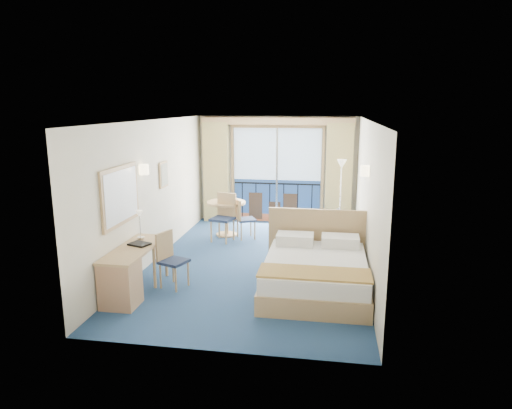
{
  "coord_description": "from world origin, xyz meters",
  "views": [
    {
      "loc": [
        1.32,
        -8.21,
        2.98
      ],
      "look_at": [
        -0.05,
        0.2,
        1.11
      ],
      "focal_mm": 32.0,
      "sensor_mm": 36.0,
      "label": 1
    }
  ],
  "objects_px": {
    "desk": "(123,277)",
    "table_chair_a": "(243,217)",
    "nightstand": "(351,248)",
    "floor_lamp": "(341,178)",
    "round_table": "(226,210)",
    "table_chair_b": "(224,214)",
    "bed": "(316,272)",
    "armchair": "(334,225)",
    "desk_chair": "(170,256)"
  },
  "relations": [
    {
      "from": "bed",
      "to": "armchair",
      "type": "distance_m",
      "value": 3.11
    },
    {
      "from": "bed",
      "to": "round_table",
      "type": "height_order",
      "value": "bed"
    },
    {
      "from": "desk",
      "to": "floor_lamp",
      "type": "bearing_deg",
      "value": 53.62
    },
    {
      "from": "floor_lamp",
      "to": "round_table",
      "type": "height_order",
      "value": "floor_lamp"
    },
    {
      "from": "desk",
      "to": "table_chair_b",
      "type": "relative_size",
      "value": 1.5
    },
    {
      "from": "bed",
      "to": "nightstand",
      "type": "bearing_deg",
      "value": 67.81
    },
    {
      "from": "floor_lamp",
      "to": "desk_chair",
      "type": "height_order",
      "value": "floor_lamp"
    },
    {
      "from": "floor_lamp",
      "to": "table_chair_a",
      "type": "bearing_deg",
      "value": -159.12
    },
    {
      "from": "round_table",
      "to": "table_chair_a",
      "type": "bearing_deg",
      "value": -26.83
    },
    {
      "from": "table_chair_b",
      "to": "round_table",
      "type": "bearing_deg",
      "value": 111.14
    },
    {
      "from": "round_table",
      "to": "bed",
      "type": "bearing_deg",
      "value": -53.64
    },
    {
      "from": "bed",
      "to": "table_chair_a",
      "type": "xyz_separation_m",
      "value": [
        -1.73,
        2.71,
        0.19
      ]
    },
    {
      "from": "desk",
      "to": "table_chair_a",
      "type": "xyz_separation_m",
      "value": [
        1.14,
        3.67,
        0.1
      ]
    },
    {
      "from": "armchair",
      "to": "desk",
      "type": "relative_size",
      "value": 0.43
    },
    {
      "from": "desk",
      "to": "desk_chair",
      "type": "xyz_separation_m",
      "value": [
        0.47,
        0.74,
        0.11
      ]
    },
    {
      "from": "desk_chair",
      "to": "table_chair_a",
      "type": "height_order",
      "value": "desk_chair"
    },
    {
      "from": "nightstand",
      "to": "round_table",
      "type": "relative_size",
      "value": 0.59
    },
    {
      "from": "nightstand",
      "to": "table_chair_b",
      "type": "xyz_separation_m",
      "value": [
        -2.74,
        0.99,
        0.34
      ]
    },
    {
      "from": "armchair",
      "to": "table_chair_b",
      "type": "distance_m",
      "value": 2.51
    },
    {
      "from": "table_chair_a",
      "to": "table_chair_b",
      "type": "height_order",
      "value": "table_chair_b"
    },
    {
      "from": "desk",
      "to": "round_table",
      "type": "xyz_separation_m",
      "value": [
        0.72,
        3.88,
        0.19
      ]
    },
    {
      "from": "bed",
      "to": "table_chair_a",
      "type": "bearing_deg",
      "value": 122.53
    },
    {
      "from": "desk",
      "to": "table_chair_a",
      "type": "relative_size",
      "value": 1.75
    },
    {
      "from": "desk",
      "to": "bed",
      "type": "bearing_deg",
      "value": 18.39
    },
    {
      "from": "desk_chair",
      "to": "round_table",
      "type": "xyz_separation_m",
      "value": [
        0.24,
        3.14,
        0.08
      ]
    },
    {
      "from": "floor_lamp",
      "to": "desk_chair",
      "type": "distance_m",
      "value": 4.77
    },
    {
      "from": "table_chair_a",
      "to": "bed",
      "type": "bearing_deg",
      "value": -173.75
    },
    {
      "from": "nightstand",
      "to": "floor_lamp",
      "type": "relative_size",
      "value": 0.3
    },
    {
      "from": "nightstand",
      "to": "round_table",
      "type": "xyz_separation_m",
      "value": [
        -2.78,
        1.39,
        0.34
      ]
    },
    {
      "from": "desk",
      "to": "table_chair_b",
      "type": "bearing_deg",
      "value": 77.69
    },
    {
      "from": "nightstand",
      "to": "desk",
      "type": "height_order",
      "value": "desk"
    },
    {
      "from": "nightstand",
      "to": "desk",
      "type": "xyz_separation_m",
      "value": [
        -3.5,
        -2.49,
        0.15
      ]
    },
    {
      "from": "desk_chair",
      "to": "round_table",
      "type": "height_order",
      "value": "desk_chair"
    },
    {
      "from": "table_chair_a",
      "to": "table_chair_b",
      "type": "relative_size",
      "value": 0.86
    },
    {
      "from": "desk_chair",
      "to": "armchair",
      "type": "bearing_deg",
      "value": -18.8
    },
    {
      "from": "bed",
      "to": "desk",
      "type": "bearing_deg",
      "value": -161.61
    },
    {
      "from": "armchair",
      "to": "table_chair_a",
      "type": "height_order",
      "value": "table_chair_a"
    },
    {
      "from": "nightstand",
      "to": "table_chair_a",
      "type": "xyz_separation_m",
      "value": [
        -2.36,
        1.17,
        0.25
      ]
    },
    {
      "from": "floor_lamp",
      "to": "table_chair_b",
      "type": "xyz_separation_m",
      "value": [
        -2.55,
        -1.01,
        -0.72
      ]
    },
    {
      "from": "nightstand",
      "to": "table_chair_b",
      "type": "height_order",
      "value": "table_chair_b"
    },
    {
      "from": "bed",
      "to": "floor_lamp",
      "type": "relative_size",
      "value": 1.23
    },
    {
      "from": "armchair",
      "to": "desk",
      "type": "bearing_deg",
      "value": 16.9
    },
    {
      "from": "floor_lamp",
      "to": "table_chair_b",
      "type": "distance_m",
      "value": 2.84
    },
    {
      "from": "table_chair_b",
      "to": "nightstand",
      "type": "bearing_deg",
      "value": -4.99
    },
    {
      "from": "round_table",
      "to": "table_chair_b",
      "type": "bearing_deg",
      "value": -83.74
    },
    {
      "from": "floor_lamp",
      "to": "table_chair_a",
      "type": "xyz_separation_m",
      "value": [
        -2.17,
        -0.83,
        -0.81
      ]
    },
    {
      "from": "floor_lamp",
      "to": "desk",
      "type": "relative_size",
      "value": 1.09
    },
    {
      "from": "bed",
      "to": "table_chair_a",
      "type": "relative_size",
      "value": 2.36
    },
    {
      "from": "nightstand",
      "to": "desk_chair",
      "type": "distance_m",
      "value": 3.5
    },
    {
      "from": "table_chair_a",
      "to": "table_chair_b",
      "type": "bearing_deg",
      "value": 89.63
    }
  ]
}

